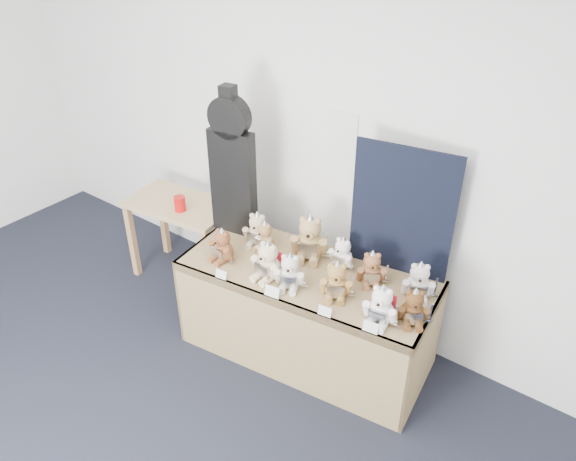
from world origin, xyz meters
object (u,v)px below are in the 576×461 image
Objects in this scene: teddy_back_centre_right at (342,254)px; teddy_back_far_left at (265,237)px; teddy_back_centre_left at (310,239)px; teddy_front_left at (268,262)px; teddy_back_right at (371,269)px; teddy_front_centre at (290,273)px; red_cup at (180,204)px; teddy_back_end at (419,282)px; teddy_back_left at (257,231)px; teddy_front_right at (336,281)px; teddy_front_far_right at (381,307)px; teddy_front_end at (414,308)px; guitar_case at (232,164)px; teddy_front_far_left at (222,246)px; display_table at (302,296)px; side_table at (181,216)px.

teddy_back_centre_right is 0.55m from teddy_back_far_left.
teddy_back_centre_left reaches higher than teddy_back_far_left.
teddy_back_right is (0.55, 0.34, -0.01)m from teddy_front_left.
teddy_back_centre_right is at bearing 44.41° from teddy_front_centre.
red_cup is 1.90m from teddy_back_end.
teddy_back_centre_left reaches higher than teddy_back_left.
teddy_back_far_left is at bearing 135.28° from teddy_front_left.
teddy_front_right is 0.49m from teddy_back_end.
teddy_front_centre is 0.98× the size of teddy_back_end.
teddy_front_far_right is 0.18m from teddy_front_end.
teddy_front_end reaches higher than teddy_back_far_left.
guitar_case is at bearing 153.17° from teddy_front_left.
teddy_back_left is (0.07, 0.28, 0.01)m from teddy_front_far_left.
teddy_front_end is at bearing -59.33° from teddy_back_right.
teddy_front_centre is at bearing -29.73° from teddy_back_far_left.
teddy_back_centre_left reaches higher than teddy_front_centre.
display_table is 0.50m from teddy_back_right.
teddy_back_left is (-1.07, 0.20, -0.00)m from teddy_front_far_right.
side_table is at bearing 163.78° from display_table.
teddy_front_left is 0.39m from teddy_back_left.
teddy_back_centre_left is (-0.37, 0.24, 0.03)m from teddy_front_right.
teddy_front_centre is (0.53, 0.03, 0.00)m from teddy_front_far_left.
teddy_front_far_left is at bearing -31.49° from side_table.
teddy_front_far_left is (-0.54, -0.15, 0.25)m from display_table.
display_table is at bearing 173.75° from teddy_back_end.
display_table is 6.93× the size of teddy_front_end.
guitar_case reaches higher than teddy_back_left.
teddy_back_end is (0.53, 0.01, 0.01)m from teddy_back_centre_right.
teddy_back_end is (0.40, 0.29, 0.00)m from teddy_front_right.
teddy_front_right is at bearing 12.45° from teddy_front_far_left.
teddy_front_far_right reaches higher than side_table.
display_table is at bearing 151.08° from teddy_front_end.
red_cup is 1.61m from teddy_back_right.
teddy_back_right is (0.85, 0.08, -0.01)m from teddy_back_left.
teddy_back_centre_left is (-0.84, 0.18, 0.04)m from teddy_front_end.
teddy_back_centre_right is (-0.13, 0.28, -0.01)m from teddy_front_right.
teddy_back_right is at bearing 119.52° from teddy_front_far_right.
guitar_case reaches higher than teddy_front_end.
side_table is 0.88m from guitar_case.
side_table is 1.47m from teddy_back_centre_right.
teddy_back_right is 0.30m from teddy_back_end.
teddy_front_right is 0.44m from teddy_back_centre_left.
teddy_front_far_right is at bearing -175.33° from teddy_front_end.
side_table is 0.89m from teddy_front_far_left.
teddy_front_far_left is 1.00× the size of teddy_back_right.
teddy_back_centre_right is (0.14, 0.37, -0.01)m from teddy_front_centre.
teddy_front_left is 0.35m from teddy_back_centre_left.
teddy_back_centre_right is at bearing 34.55° from teddy_front_far_left.
teddy_back_right is (1.09, 0.03, -0.42)m from guitar_case.
teddy_front_far_left is at bearing 168.06° from teddy_back_right.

